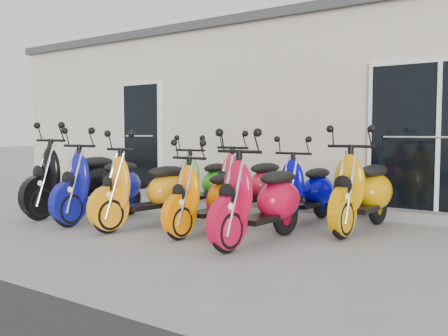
{
  "coord_description": "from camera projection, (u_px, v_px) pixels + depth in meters",
  "views": [
    {
      "loc": [
        4.17,
        -5.32,
        1.26
      ],
      "look_at": [
        0.0,
        0.6,
        0.75
      ],
      "focal_mm": 40.0,
      "sensor_mm": 36.0,
      "label": 1
    }
  ],
  "objects": [
    {
      "name": "ground",
      "position": [
        199.0,
        225.0,
        6.82
      ],
      "size": [
        80.0,
        80.0,
        0.0
      ],
      "primitive_type": "plane",
      "color": "gray",
      "rests_on": "ground"
    },
    {
      "name": "building",
      "position": [
        344.0,
        118.0,
        10.95
      ],
      "size": [
        14.0,
        6.0,
        3.2
      ],
      "primitive_type": "cube",
      "color": "beige",
      "rests_on": "ground"
    },
    {
      "name": "roof_cap",
      "position": [
        346.0,
        40.0,
        10.83
      ],
      "size": [
        14.2,
        6.2,
        0.16
      ],
      "primitive_type": "cube",
      "color": "#3F3F42",
      "rests_on": "building"
    },
    {
      "name": "front_step",
      "position": [
        272.0,
        203.0,
        8.46
      ],
      "size": [
        14.0,
        0.4,
        0.15
      ],
      "primitive_type": "cube",
      "color": "gray",
      "rests_on": "ground"
    },
    {
      "name": "door_left",
      "position": [
        141.0,
        133.0,
        10.34
      ],
      "size": [
        1.07,
        0.08,
        2.22
      ],
      "primitive_type": "cube",
      "color": "black",
      "rests_on": "front_step"
    },
    {
      "name": "door_right",
      "position": [
        439.0,
        133.0,
        7.01
      ],
      "size": [
        2.02,
        0.08,
        2.22
      ],
      "primitive_type": "cube",
      "color": "black",
      "rests_on": "front_step"
    },
    {
      "name": "scooter_front_black",
      "position": [
        75.0,
        169.0,
        7.68
      ],
      "size": [
        0.78,
        1.95,
        1.42
      ],
      "primitive_type": null,
      "rotation": [
        0.0,
        0.0,
        0.04
      ],
      "color": "black",
      "rests_on": "ground"
    },
    {
      "name": "scooter_front_blue",
      "position": [
        102.0,
        174.0,
        7.15
      ],
      "size": [
        0.8,
        1.86,
        1.34
      ],
      "primitive_type": null,
      "rotation": [
        0.0,
        0.0,
        0.07
      ],
      "color": "navy",
      "rests_on": "ground"
    },
    {
      "name": "scooter_front_orange_a",
      "position": [
        146.0,
        179.0,
        6.65
      ],
      "size": [
        0.84,
        1.82,
        1.3
      ],
      "primitive_type": null,
      "rotation": [
        0.0,
        0.0,
        -0.12
      ],
      "color": "orange",
      "rests_on": "ground"
    },
    {
      "name": "scooter_front_orange_b",
      "position": [
        209.0,
        186.0,
        6.26
      ],
      "size": [
        0.64,
        1.63,
        1.19
      ],
      "primitive_type": null,
      "rotation": [
        0.0,
        0.0,
        -0.03
      ],
      "color": "#FF7E00",
      "rests_on": "ground"
    },
    {
      "name": "scooter_front_red",
      "position": [
        260.0,
        186.0,
        5.65
      ],
      "size": [
        0.74,
        1.81,
        1.31
      ],
      "primitive_type": null,
      "rotation": [
        0.0,
        0.0,
        -0.05
      ],
      "color": "#BE082C",
      "rests_on": "ground"
    },
    {
      "name": "scooter_back_green",
      "position": [
        204.0,
        173.0,
        7.93
      ],
      "size": [
        0.72,
        1.71,
        1.23
      ],
      "primitive_type": null,
      "rotation": [
        0.0,
        0.0,
        0.07
      ],
      "color": "green",
      "rests_on": "ground"
    },
    {
      "name": "scooter_back_red",
      "position": [
        250.0,
        174.0,
        7.38
      ],
      "size": [
        0.83,
        1.82,
        1.3
      ],
      "primitive_type": null,
      "rotation": [
        0.0,
        0.0,
        -0.11
      ],
      "color": "red",
      "rests_on": "ground"
    },
    {
      "name": "scooter_back_blue",
      "position": [
        306.0,
        180.0,
        6.92
      ],
      "size": [
        0.65,
        1.67,
        1.23
      ],
      "primitive_type": null,
      "rotation": [
        0.0,
        0.0,
        -0.03
      ],
      "color": "#03019D",
      "rests_on": "ground"
    },
    {
      "name": "scooter_back_yellow",
      "position": [
        363.0,
        178.0,
        6.36
      ],
      "size": [
        0.72,
        1.86,
        1.36
      ],
      "primitive_type": null,
      "rotation": [
        0.0,
        0.0,
        -0.02
      ],
      "color": "#D38A04",
      "rests_on": "ground"
    }
  ]
}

